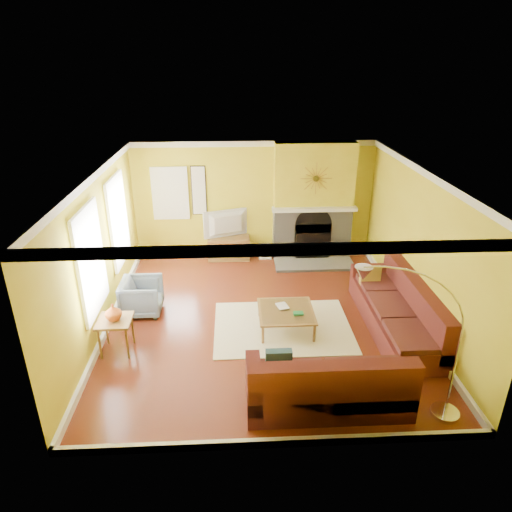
{
  "coord_description": "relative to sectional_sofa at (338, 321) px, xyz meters",
  "views": [
    {
      "loc": [
        -0.48,
        -7.15,
        4.43
      ],
      "look_at": [
        -0.08,
        0.4,
        1.09
      ],
      "focal_mm": 32.0,
      "sensor_mm": 36.0,
      "label": 1
    }
  ],
  "objects": [
    {
      "name": "wall_right",
      "position": [
        1.56,
        0.85,
        0.9
      ],
      "size": [
        0.02,
        6.0,
        2.7
      ],
      "primitive_type": "cube",
      "color": "gold",
      "rests_on": "ground"
    },
    {
      "name": "vase",
      "position": [
        -3.6,
        0.0,
        0.28
      ],
      "size": [
        0.27,
        0.27,
        0.28
      ],
      "primitive_type": "imported",
      "color": "#CA591D",
      "rests_on": "side_table"
    },
    {
      "name": "sunburst",
      "position": [
        0.15,
        3.42,
        1.5
      ],
      "size": [
        0.7,
        0.04,
        0.7
      ],
      "primitive_type": null,
      "color": "olive",
      "rests_on": "fireplace"
    },
    {
      "name": "window_left_near",
      "position": [
        -3.92,
        2.15,
        1.05
      ],
      "size": [
        0.06,
        1.22,
        1.72
      ],
      "primitive_type": "cube",
      "color": "white",
      "rests_on": "wall_left"
    },
    {
      "name": "armchair",
      "position": [
        -3.4,
        1.2,
        -0.12
      ],
      "size": [
        0.73,
        0.71,
        0.67
      ],
      "primitive_type": "imported",
      "rotation": [
        0.0,
        0.0,
        1.57
      ],
      "color": "slate",
      "rests_on": "floor"
    },
    {
      "name": "rug",
      "position": [
        -0.85,
        0.55,
        -0.44
      ],
      "size": [
        2.4,
        1.8,
        0.02
      ],
      "primitive_type": "cube",
      "color": "beige",
      "rests_on": "floor"
    },
    {
      "name": "tv",
      "position": [
        -1.8,
        3.6,
        0.4
      ],
      "size": [
        1.1,
        0.52,
        0.64
      ],
      "primitive_type": "imported",
      "rotation": [
        0.0,
        0.0,
        3.49
      ],
      "color": "black",
      "rests_on": "media_console"
    },
    {
      "name": "wall_front",
      "position": [
        -1.2,
        -2.16,
        0.9
      ],
      "size": [
        5.5,
        0.02,
        2.7
      ],
      "primitive_type": "cube",
      "color": "gold",
      "rests_on": "ground"
    },
    {
      "name": "arc_lamp",
      "position": [
        0.5,
        -1.7,
        0.66
      ],
      "size": [
        1.41,
        0.36,
        2.22
      ],
      "primitive_type": null,
      "color": "silver",
      "rests_on": "floor"
    },
    {
      "name": "baseboard",
      "position": [
        -1.2,
        0.85,
        -0.39
      ],
      "size": [
        5.5,
        6.0,
        0.12
      ],
      "primitive_type": null,
      "color": "white",
      "rests_on": "floor"
    },
    {
      "name": "ceiling",
      "position": [
        -1.2,
        0.85,
        2.26
      ],
      "size": [
        5.5,
        6.0,
        0.02
      ],
      "primitive_type": "cube",
      "color": "white",
      "rests_on": "ground"
    },
    {
      "name": "coffee_table",
      "position": [
        -0.8,
        0.5,
        -0.26
      ],
      "size": [
        0.96,
        0.96,
        0.38
      ],
      "primitive_type": null,
      "color": "white",
      "rests_on": "floor"
    },
    {
      "name": "hearth",
      "position": [
        0.15,
        3.1,
        -0.42
      ],
      "size": [
        1.8,
        0.7,
        0.06
      ],
      "primitive_type": "cube",
      "color": "gray",
      "rests_on": "floor"
    },
    {
      "name": "media_console",
      "position": [
        -1.8,
        3.6,
        -0.18
      ],
      "size": [
        0.97,
        0.44,
        0.53
      ],
      "primitive_type": "cube",
      "color": "olive",
      "rests_on": "floor"
    },
    {
      "name": "book",
      "position": [
        -0.94,
        0.6,
        -0.06
      ],
      "size": [
        0.24,
        0.29,
        0.02
      ],
      "primitive_type": "imported",
      "rotation": [
        0.0,
        0.0,
        0.26
      ],
      "color": "white",
      "rests_on": "coffee_table"
    },
    {
      "name": "wall_art",
      "position": [
        -2.45,
        3.82,
        1.15
      ],
      "size": [
        0.34,
        0.04,
        1.14
      ],
      "primitive_type": "cube",
      "color": "white",
      "rests_on": "wall_back"
    },
    {
      "name": "window_back",
      "position": [
        -3.1,
        3.81,
        1.1
      ],
      "size": [
        0.82,
        0.06,
        1.22
      ],
      "primitive_type": "cube",
      "color": "white",
      "rests_on": "wall_back"
    },
    {
      "name": "wall_back",
      "position": [
        -1.2,
        3.86,
        0.9
      ],
      "size": [
        5.5,
        0.02,
        2.7
      ],
      "primitive_type": "cube",
      "color": "gold",
      "rests_on": "ground"
    },
    {
      "name": "floor",
      "position": [
        -1.2,
        0.85,
        -0.46
      ],
      "size": [
        5.5,
        6.0,
        0.02
      ],
      "primitive_type": "cube",
      "color": "maroon",
      "rests_on": "ground"
    },
    {
      "name": "sectional_sofa",
      "position": [
        0.0,
        0.0,
        0.0
      ],
      "size": [
        3.1,
        3.7,
        0.9
      ],
      "primitive_type": null,
      "color": "#551E1B",
      "rests_on": "floor"
    },
    {
      "name": "mantel",
      "position": [
        0.15,
        3.41,
        0.8
      ],
      "size": [
        1.92,
        0.22,
        0.08
      ],
      "primitive_type": "cube",
      "color": "white",
      "rests_on": "fireplace"
    },
    {
      "name": "fireplace",
      "position": [
        0.15,
        3.65,
        0.9
      ],
      "size": [
        1.8,
        0.4,
        2.7
      ],
      "primitive_type": null,
      "color": "gray",
      "rests_on": "floor"
    },
    {
      "name": "crown_molding",
      "position": [
        -1.2,
        0.85,
        2.19
      ],
      "size": [
        5.5,
        6.0,
        0.12
      ],
      "primitive_type": null,
      "color": "white",
      "rests_on": "ceiling"
    },
    {
      "name": "subwoofer",
      "position": [
        -0.95,
        3.63,
        -0.3
      ],
      "size": [
        0.3,
        0.3,
        0.3
      ],
      "primitive_type": "cube",
      "color": "white",
      "rests_on": "floor"
    },
    {
      "name": "side_table",
      "position": [
        -3.6,
        0.0,
        -0.16
      ],
      "size": [
        0.53,
        0.53,
        0.59
      ],
      "primitive_type": null,
      "color": "olive",
      "rests_on": "floor"
    },
    {
      "name": "window_left_far",
      "position": [
        -3.92,
        0.25,
        1.05
      ],
      "size": [
        0.06,
        1.22,
        1.72
      ],
      "primitive_type": "cube",
      "color": "white",
      "rests_on": "wall_left"
    },
    {
      "name": "wall_left",
      "position": [
        -3.96,
        0.85,
        0.9
      ],
      "size": [
        0.02,
        6.0,
        2.7
      ],
      "primitive_type": "cube",
      "color": "gold",
      "rests_on": "ground"
    }
  ]
}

